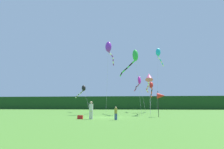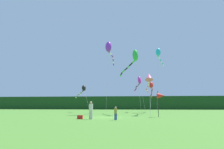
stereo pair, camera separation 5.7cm
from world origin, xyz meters
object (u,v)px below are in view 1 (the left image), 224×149
at_px(person_child, 116,112).
at_px(kite_green, 134,58).
at_px(kite_red, 151,87).
at_px(kite_rainbow, 149,78).
at_px(kite_magenta, 139,82).
at_px(kite_purple, 109,48).
at_px(person_adult, 91,109).
at_px(kite_black, 83,89).
at_px(cooler_box, 80,117).
at_px(kite_cyan, 158,53).
at_px(banner_flag_pole, 161,96).

xyz_separation_m(person_child, kite_green, (1.86, 10.67, 7.81)).
height_order(kite_red, kite_rainbow, kite_rainbow).
relative_size(person_child, kite_rainbow, 0.15).
bearing_deg(kite_magenta, person_child, -97.97).
height_order(kite_red, kite_purple, kite_purple).
xyz_separation_m(person_adult, kite_black, (-5.61, 18.32, 3.46)).
xyz_separation_m(cooler_box, kite_purple, (1.53, 10.92, 10.25)).
bearing_deg(kite_green, kite_cyan, 62.70).
bearing_deg(kite_purple, kite_rainbow, -22.78).
distance_m(banner_flag_pole, kite_cyan, 18.07).
height_order(person_adult, kite_cyan, kite_cyan).
xyz_separation_m(person_adult, cooler_box, (-1.14, 0.28, -0.78)).
height_order(person_adult, cooler_box, person_adult).
distance_m(banner_flag_pole, kite_purple, 12.53).
relative_size(cooler_box, banner_flag_pole, 0.17).
distance_m(kite_green, kite_cyan, 11.55).
bearing_deg(kite_cyan, kite_magenta, 178.33).
height_order(person_child, kite_cyan, kite_cyan).
relative_size(kite_green, kite_magenta, 1.18).
bearing_deg(kite_red, person_child, -105.56).
relative_size(banner_flag_pole, kite_cyan, 0.23).
bearing_deg(banner_flag_pole, kite_green, 118.80).
bearing_deg(kite_black, person_child, -66.93).
relative_size(kite_rainbow, kite_magenta, 0.99).
height_order(banner_flag_pole, kite_cyan, kite_cyan).
bearing_deg(banner_flag_pole, kite_red, 89.16).
relative_size(person_adult, kite_red, 0.16).
xyz_separation_m(kite_cyan, kite_black, (-15.02, -1.57, -7.30)).
relative_size(person_child, kite_black, 0.19).
distance_m(person_adult, kite_cyan, 24.50).
relative_size(person_adult, kite_black, 0.27).
xyz_separation_m(banner_flag_pole, kite_black, (-12.97, 13.79, 1.98)).
distance_m(cooler_box, kite_rainbow, 12.31).
distance_m(banner_flag_pole, kite_black, 19.03).
bearing_deg(banner_flag_pole, cooler_box, -153.43).
height_order(cooler_box, kite_magenta, kite_magenta).
bearing_deg(kite_cyan, kite_red, -129.47).
xyz_separation_m(person_child, kite_rainbow, (3.91, 9.32, 4.43)).
bearing_deg(kite_rainbow, kite_cyan, 74.84).
height_order(kite_cyan, kite_magenta, kite_cyan).
bearing_deg(person_child, kite_cyan, 71.30).
bearing_deg(kite_green, person_adult, -113.34).
bearing_deg(person_child, person_adult, 165.56).
xyz_separation_m(person_adult, person_child, (2.47, -0.64, -0.28)).
bearing_deg(kite_rainbow, person_child, -112.77).
bearing_deg(kite_purple, kite_red, 41.91).
distance_m(person_child, kite_green, 13.36).
height_order(person_adult, kite_red, kite_red).
distance_m(kite_black, kite_purple, 11.09).
xyz_separation_m(banner_flag_pole, kite_magenta, (-2.00, 15.48, 3.57)).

